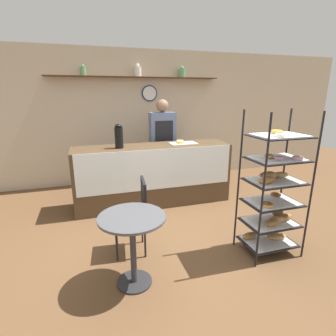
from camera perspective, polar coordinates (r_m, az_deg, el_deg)
ground_plane at (r=3.53m, az=2.30°, el=-15.58°), size 14.00×14.00×0.00m
back_wall at (r=5.65m, az=-6.86°, el=10.98°), size 10.00×0.30×2.70m
display_counter at (r=4.47m, az=-3.24°, el=-1.45°), size 2.60×0.65×1.01m
pastry_rack at (r=3.26m, az=21.90°, el=-5.55°), size 0.65×0.47×1.68m
person_worker at (r=4.98m, az=-1.19°, el=5.65°), size 0.48×0.23×1.74m
cafe_table at (r=2.61m, az=-7.73°, el=-14.06°), size 0.64×0.64×0.74m
cafe_chair at (r=3.12m, az=-6.94°, el=-8.66°), size 0.42×0.42×0.90m
coffee_carafe at (r=4.18m, az=-10.65°, el=6.75°), size 0.13×0.13×0.37m
donut_tray_counter at (r=4.53m, az=2.98°, el=5.58°), size 0.46×0.29×0.05m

